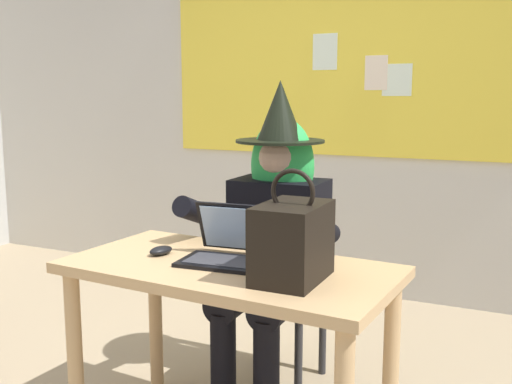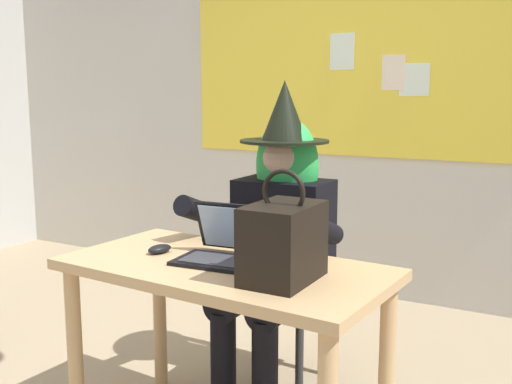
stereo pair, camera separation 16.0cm
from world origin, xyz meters
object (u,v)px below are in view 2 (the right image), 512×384
at_px(laptop, 224,248).
at_px(handbag, 283,242).
at_px(computer_mouse, 160,249).
at_px(chair_at_desk, 289,275).
at_px(person_costumed, 278,222).
at_px(desk_main, 224,293).

bearing_deg(laptop, handbag, -26.36).
relative_size(laptop, computer_mouse, 3.24).
distance_m(chair_at_desk, person_costumed, 0.31).
bearing_deg(handbag, computer_mouse, 172.23).
distance_m(desk_main, chair_at_desk, 0.68).
bearing_deg(computer_mouse, person_costumed, 79.70).
bearing_deg(chair_at_desk, handbag, 23.42).
height_order(desk_main, computer_mouse, computer_mouse).
bearing_deg(chair_at_desk, person_costumed, 0.04).
height_order(person_costumed, laptop, person_costumed).
height_order(desk_main, laptop, laptop).
xyz_separation_m(person_costumed, computer_mouse, (-0.25, -0.54, -0.03)).
relative_size(desk_main, handbag, 3.31).
bearing_deg(desk_main, laptop, 120.32).
bearing_deg(laptop, person_costumed, 88.19).
bearing_deg(laptop, chair_at_desk, 87.74).
bearing_deg(person_costumed, chair_at_desk, -179.73).
bearing_deg(desk_main, person_costumed, 95.75).
bearing_deg(person_costumed, computer_mouse, -25.23).
bearing_deg(computer_mouse, desk_main, 13.16).
relative_size(person_costumed, handbag, 3.75).
height_order(chair_at_desk, person_costumed, person_costumed).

